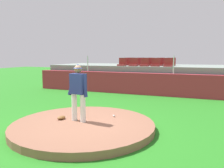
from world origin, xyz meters
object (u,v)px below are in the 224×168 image
stadium_chair_11 (141,63)px  stadium_chair_2 (145,64)px  stadium_chair_5 (127,63)px  stadium_chair_6 (137,63)px  stadium_chair_14 (172,63)px  stadium_chair_7 (148,63)px  baseball (114,116)px  stadium_chair_8 (159,63)px  stadium_chair_4 (168,64)px  stadium_chair_12 (151,63)px  pitcher (78,88)px  stadium_chair_1 (134,63)px  stadium_chair_3 (156,64)px  stadium_chair_9 (170,63)px  stadium_chair_0 (122,63)px  stadium_chair_10 (131,63)px  fielding_glove (61,118)px  stadium_chair_13 (161,63)px

stadium_chair_11 → stadium_chair_2: bearing=111.9°
stadium_chair_5 → stadium_chair_6: 0.67m
stadium_chair_5 → stadium_chair_14: size_ratio=1.00×
stadium_chair_14 → stadium_chair_7: bearing=33.8°
baseball → stadium_chair_8: size_ratio=0.15×
stadium_chair_4 → stadium_chair_12: bearing=-52.0°
stadium_chair_5 → stadium_chair_8: size_ratio=1.00×
pitcher → stadium_chair_4: bearing=88.4°
stadium_chair_1 → stadium_chair_14: (2.07, 1.79, 0.00)m
stadium_chair_3 → stadium_chair_8: 0.89m
stadium_chair_2 → stadium_chair_9: same height
stadium_chair_12 → stadium_chair_0: bearing=52.1°
stadium_chair_3 → stadium_chair_12: same height
pitcher → stadium_chair_1: bearing=104.2°
baseball → stadium_chair_12: stadium_chair_12 is taller
baseball → stadium_chair_10: 8.86m
pitcher → stadium_chair_9: (1.57, 8.46, 0.51)m
stadium_chair_0 → stadium_chair_14: size_ratio=1.00×
stadium_chair_1 → stadium_chair_14: size_ratio=1.00×
stadium_chair_2 → stadium_chair_10: same height
fielding_glove → stadium_chair_5: 8.59m
baseball → stadium_chair_13: size_ratio=0.15×
stadium_chair_6 → stadium_chair_8: (1.45, -0.00, 0.00)m
stadium_chair_10 → stadium_chair_11: same height
stadium_chair_0 → stadium_chair_8: (2.15, 0.91, 0.00)m
stadium_chair_2 → stadium_chair_4: 1.40m
baseball → stadium_chair_1: 7.01m
baseball → stadium_chair_1: bearing=101.1°
pitcher → stadium_chair_9: size_ratio=3.51×
stadium_chair_9 → stadium_chair_12: size_ratio=1.00×
stadium_chair_1 → stadium_chair_4: bearing=179.2°
stadium_chair_4 → stadium_chair_10: same height
stadium_chair_1 → stadium_chair_12: (0.68, 1.80, 0.00)m
stadium_chair_14 → baseball: bearing=85.0°
pitcher → stadium_chair_6: (-0.53, 8.44, 0.51)m
stadium_chair_3 → stadium_chair_13: bearing=-90.3°
stadium_chair_2 → pitcher: bearing=88.3°
stadium_chair_4 → stadium_chair_7: bearing=-32.4°
stadium_chair_3 → stadium_chair_13: 1.75m
stadium_chair_9 → stadium_chair_10: 2.93m
stadium_chair_14 → stadium_chair_3: bearing=68.4°
baseball → stadium_chair_3: bearing=89.6°
pitcher → stadium_chair_11: size_ratio=3.51×
pitcher → stadium_chair_2: bearing=98.8°
stadium_chair_1 → stadium_chair_2: (0.71, -0.05, 0.00)m
baseball → stadium_chair_10: (-2.07, 8.49, 1.49)m
pitcher → fielding_glove: bearing=-165.8°
baseball → stadium_chair_14: 8.67m
stadium_chair_13 → stadium_chair_14: 0.70m
stadium_chair_9 → stadium_chair_11: 2.26m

